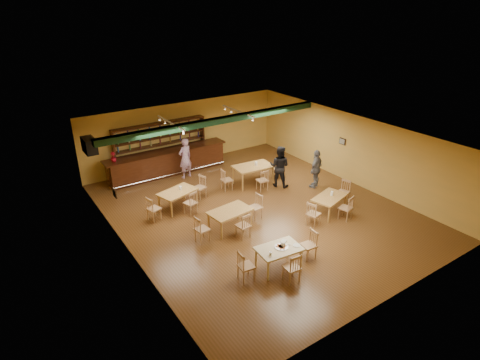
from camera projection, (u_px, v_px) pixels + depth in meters
floor at (257, 210)px, 15.33m from camera, size 12.00×12.00×0.00m
ceiling_beam at (218, 121)px, 16.26m from camera, size 10.00×0.30×0.25m
track_rail_left at (171, 123)px, 15.77m from camera, size 0.05×2.50×0.05m
track_rail_right at (238, 111)px, 17.39m from camera, size 0.05×2.50×0.05m
ac_unit at (90, 145)px, 15.10m from camera, size 0.34×0.70×0.48m
picture_left at (115, 193)px, 12.87m from camera, size 0.04×0.34×0.28m
picture_right at (342, 141)px, 17.52m from camera, size 0.04×0.34×0.28m
bar_counter at (168, 162)px, 18.32m from camera, size 5.74×0.85×1.13m
back_bar_hutch at (161, 147)px, 18.56m from camera, size 4.44×0.40×2.28m
poinsettia at (113, 157)px, 16.78m from camera, size 0.31×0.31×0.43m
dining_table_a at (178, 200)px, 15.36m from camera, size 1.63×1.24×0.72m
dining_table_b at (253, 175)px, 17.39m from camera, size 1.75×1.14×0.84m
dining_table_c at (230, 220)px, 13.95m from camera, size 1.57×1.05×0.74m
dining_table_d at (329, 205)px, 15.00m from camera, size 1.58×1.20×0.70m
near_table at (278, 258)px, 11.92m from camera, size 1.39×0.97×0.71m
pizza_tray at (281, 247)px, 11.82m from camera, size 0.52×0.52×0.01m
parmesan_shaker at (271, 254)px, 11.43m from camera, size 0.08×0.08×0.11m
napkin_stack at (284, 241)px, 12.08m from camera, size 0.24×0.21×0.03m
pizza_server at (284, 244)px, 11.93m from camera, size 0.31×0.26×0.00m
side_plate at (297, 245)px, 11.89m from camera, size 0.24×0.24×0.01m
patron_bar at (185, 158)px, 17.80m from camera, size 0.75×0.58×1.84m
patron_right_a at (279, 166)px, 16.99m from camera, size 1.07×1.11×1.80m
patron_right_b at (316, 169)px, 16.92m from camera, size 1.07×0.76×1.68m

